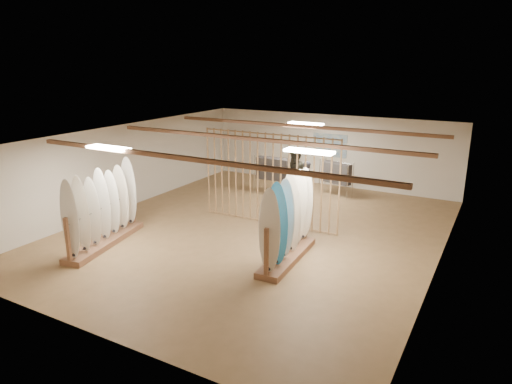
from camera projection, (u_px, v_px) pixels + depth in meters
The scene contains 16 objects.
floor at pixel (256, 231), 13.35m from camera, with size 12.00×12.00×0.00m, color olive.
ceiling at pixel (256, 136), 12.57m from camera, with size 12.00×12.00×0.00m, color #989590.
wall_back at pixel (330, 150), 18.00m from camera, with size 12.00×12.00×0.00m, color beige.
wall_front at pixel (89, 265), 7.92m from camera, with size 12.00×12.00×0.00m, color beige.
wall_left at pixel (126, 166), 15.29m from camera, with size 12.00×12.00×0.00m, color beige.
wall_right at pixel (443, 213), 10.63m from camera, with size 12.00×12.00×0.00m, color beige.
ceiling_slats at pixel (256, 139), 12.60m from camera, with size 9.50×6.12×0.10m, color brown.
light_panels at pixel (256, 139), 12.59m from camera, with size 1.20×0.35×0.06m, color white.
bamboo_partition at pixel (269, 179), 13.63m from camera, with size 4.45×0.05×2.78m.
poster at pixel (330, 145), 17.93m from camera, with size 1.40×0.03×0.90m, color #2D5DA0.
rack_left at pixel (103, 219), 12.21m from camera, with size 1.19×3.03×2.08m.
rack_right at pixel (288, 233), 11.24m from camera, with size 0.73×2.67×2.13m.
clothing_rack_a at pixel (273, 169), 16.93m from camera, with size 1.35×0.37×1.44m.
clothing_rack_b at pixel (336, 173), 16.64m from camera, with size 1.19×0.62×1.32m.
shopper_a at pixel (307, 180), 15.76m from camera, with size 0.62×0.42×1.71m, color #2B2B34.
shopper_b at pixel (295, 172), 15.98m from camera, with size 1.01×0.79×2.10m, color #323026.
Camera 1 is at (6.07, -10.93, 4.82)m, focal length 32.00 mm.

